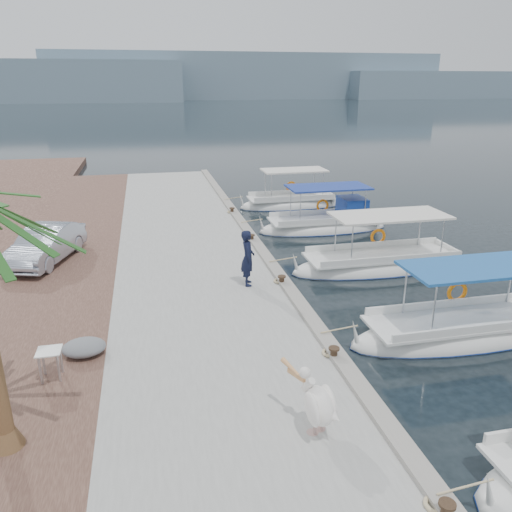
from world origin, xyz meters
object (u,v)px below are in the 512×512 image
(fishing_caique_c, at_px, (381,265))
(pelican, at_px, (318,403))
(fishing_caique_d, at_px, (325,226))
(fishing_caique_e, at_px, (291,205))
(fishing_caique_b, at_px, (464,333))
(fisherman, at_px, (248,258))
(parked_car, at_px, (46,244))

(fishing_caique_c, bearing_deg, pelican, -122.41)
(fishing_caique_d, height_order, fishing_caique_e, same)
(fishing_caique_b, height_order, fishing_caique_e, same)
(fisherman, distance_m, parked_car, 8.18)
(fishing_caique_d, bearing_deg, fishing_caique_b, -89.36)
(fishing_caique_b, height_order, parked_car, fishing_caique_b)
(fishing_caique_c, distance_m, fishing_caique_e, 10.88)
(fishing_caique_d, relative_size, fisherman, 3.45)
(fishing_caique_b, bearing_deg, fishing_caique_c, 88.27)
(fisherman, bearing_deg, pelican, -174.37)
(fisherman, bearing_deg, fishing_caique_c, -66.98)
(fishing_caique_b, xyz_separation_m, fisherman, (-5.66, 4.16, 1.35))
(fishing_caique_d, bearing_deg, parked_car, -164.79)
(fishing_caique_b, distance_m, pelican, 6.97)
(fishing_caique_d, distance_m, fisherman, 9.33)
(pelican, bearing_deg, fishing_caique_d, 69.42)
(fisherman, bearing_deg, parked_car, 68.05)
(pelican, xyz_separation_m, parked_car, (-6.97, 11.77, 0.04))
(pelican, bearing_deg, fishing_caique_b, 32.00)
(pelican, xyz_separation_m, fisherman, (0.19, 7.81, 0.32))
(pelican, height_order, fisherman, fisherman)
(fishing_caique_d, distance_m, parked_car, 13.18)
(fishing_caique_e, distance_m, fisherman, 13.63)
(fishing_caique_c, distance_m, fishing_caique_d, 5.74)
(fishing_caique_e, xyz_separation_m, pelican, (-5.39, -20.34, 1.03))
(fishing_caique_c, xyz_separation_m, fishing_caique_d, (-0.31, 5.74, 0.07))
(fishing_caique_b, distance_m, fishing_caique_c, 5.83)
(parked_car, bearing_deg, pelican, -41.73)
(fishing_caique_b, bearing_deg, pelican, -148.00)
(fishing_caique_d, height_order, pelican, fishing_caique_d)
(pelican, height_order, parked_car, parked_car)
(fisherman, xyz_separation_m, parked_car, (-7.15, 3.96, -0.27))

